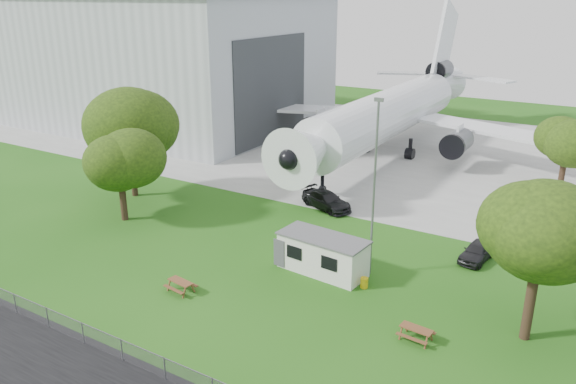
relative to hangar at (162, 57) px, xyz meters
The scene contains 15 objects.
ground 53.16m from the hangar, 43.47° to the right, with size 160.00×160.00×0.00m, color #33701D.
concrete_apron 39.17m from the hangar, ahead, with size 120.00×46.00×0.03m, color #B7B7B2.
hangar is the anchor object (origin of this frame).
airliner 36.21m from the hangar, ahead, with size 46.36×47.73×17.69m.
site_cabin 53.95m from the hangar, 35.80° to the right, with size 6.85×3.22×2.62m.
picnic_west 53.97m from the hangar, 46.28° to the right, with size 1.80×1.50×0.76m, color brown, non-canonical shape.
picnic_east 63.40m from the hangar, 34.76° to the right, with size 1.80×1.50×0.76m, color brown, non-canonical shape.
fence 60.00m from the hangar, 50.15° to the right, with size 58.00×0.04×1.30m, color gray.
lamp_mast 55.06m from the hangar, 32.84° to the right, with size 0.16×0.16×12.00m, color slate.
tree_west_big 33.89m from the hangar, 52.23° to the right, with size 8.63×8.63×10.81m.
tree_west_small 40.12m from the hangar, 52.26° to the right, with size 6.48×6.48×8.11m.
tree_east_front 65.32m from the hangar, 29.77° to the right, with size 7.13×7.13×10.02m.
tree_far_apron 55.64m from the hangar, ahead, with size 5.61×5.61×7.89m.
car_ne_hatch 57.85m from the hangar, 24.67° to the right, with size 1.63×4.06×1.38m, color black.
car_apron_van 43.83m from the hangar, 28.22° to the right, with size 2.14×5.25×1.52m, color black.
Camera 1 is at (21.25, -26.23, 18.19)m, focal length 35.00 mm.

